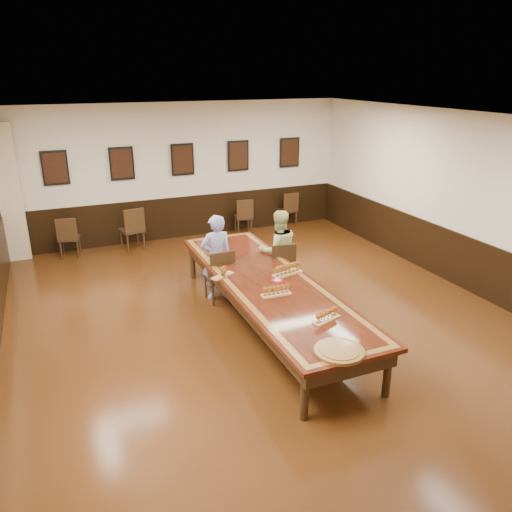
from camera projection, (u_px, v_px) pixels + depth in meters
name	position (u px, v px, depth m)	size (l,w,h in m)	color
floor	(268.00, 324.00, 8.09)	(8.00, 10.00, 0.02)	black
ceiling	(270.00, 119.00, 6.97)	(8.00, 10.00, 0.02)	white
wall_back	(182.00, 172.00, 11.85)	(8.00, 0.02, 3.20)	beige
wall_right	(471.00, 204.00, 8.99)	(0.02, 10.00, 3.20)	beige
chair_man	(219.00, 275.00, 8.77)	(0.45, 0.49, 0.97)	black
chair_woman	(280.00, 266.00, 9.15)	(0.45, 0.49, 0.97)	black
spare_chair_a	(69.00, 237.00, 10.88)	(0.43, 0.47, 0.91)	black
spare_chair_b	(132.00, 229.00, 11.27)	(0.47, 0.51, 1.00)	black
spare_chair_c	(243.00, 216.00, 12.49)	(0.42, 0.45, 0.89)	black
spare_chair_d	(287.00, 209.00, 13.08)	(0.42, 0.46, 0.91)	black
person_man	(216.00, 257.00, 8.76)	(0.56, 0.37, 1.55)	#4652B1
person_woman	(278.00, 250.00, 9.15)	(0.75, 0.58, 1.51)	#D2DE8A
pink_phone	(295.00, 270.00, 8.25)	(0.07, 0.13, 0.01)	#E54C7E
curtain	(10.00, 194.00, 10.38)	(0.45, 0.18, 2.90)	tan
wainscoting	(268.00, 296.00, 7.91)	(8.00, 10.00, 1.00)	black
conference_table	(268.00, 289.00, 7.87)	(1.40, 5.00, 0.76)	black
posters	(183.00, 159.00, 11.69)	(6.14, 0.04, 0.74)	black
flight_a	(223.00, 272.00, 7.97)	(0.43, 0.29, 0.16)	#AB7E47
flight_b	(288.00, 270.00, 8.04)	(0.54, 0.27, 0.19)	#AB7E47
flight_c	(276.00, 291.00, 7.29)	(0.45, 0.15, 0.17)	#AB7E47
flight_d	(327.00, 315.00, 6.56)	(0.45, 0.27, 0.16)	#AB7E47
red_plate_grp	(277.00, 281.00, 7.82)	(0.19, 0.19, 0.02)	red
carved_platter	(339.00, 351.00, 5.82)	(0.62, 0.62, 0.05)	#573411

